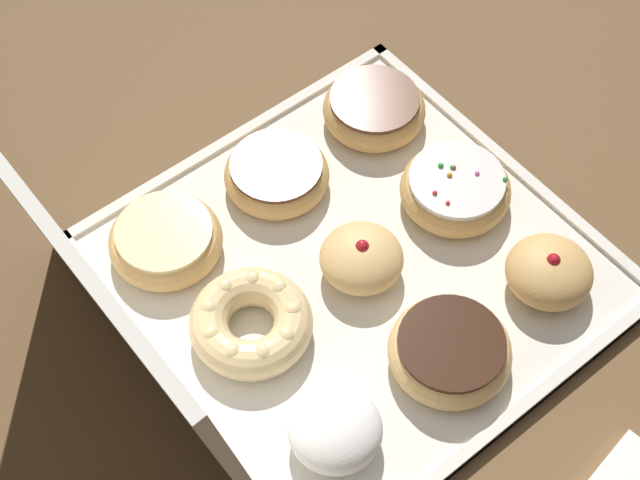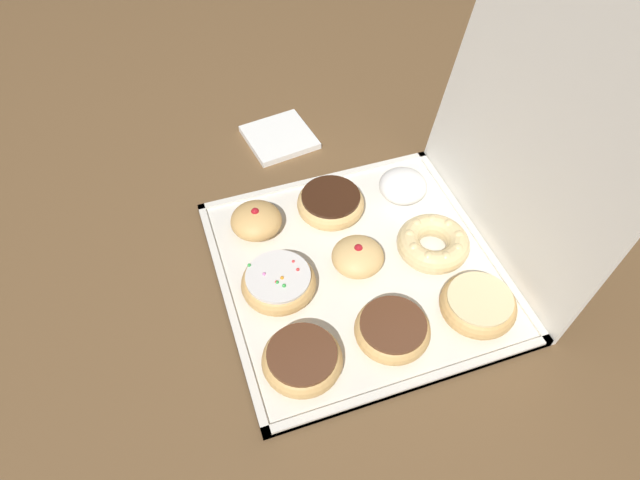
{
  "view_description": "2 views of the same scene",
  "coord_description": "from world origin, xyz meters",
  "px_view_note": "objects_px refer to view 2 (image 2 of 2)",
  "views": [
    {
      "loc": [
        -0.38,
        0.35,
        0.84
      ],
      "look_at": [
        0.02,
        0.03,
        0.06
      ],
      "focal_mm": 54.22,
      "sensor_mm": 36.0,
      "label": 1
    },
    {
      "loc": [
        0.52,
        -0.24,
        0.75
      ],
      "look_at": [
        -0.06,
        -0.05,
        0.03
      ],
      "focal_mm": 32.42,
      "sensor_mm": 36.0,
      "label": 2
    }
  ],
  "objects_px": {
    "sprinkle_donut_1": "(278,280)",
    "chocolate_frosted_donut_3": "(330,203)",
    "donut_box": "(358,270)",
    "powdered_filled_donut_6": "(403,186)",
    "chocolate_frosted_donut_5": "(394,329)",
    "chocolate_frosted_donut_2": "(302,359)",
    "glazed_ring_donut_8": "(478,305)",
    "cruller_donut_7": "(433,243)",
    "jelly_filled_donut_4": "(356,257)",
    "napkin_stack": "(279,137)",
    "jelly_filled_donut_0": "(256,220)"
  },
  "relations": [
    {
      "from": "chocolate_frosted_donut_3",
      "to": "chocolate_frosted_donut_2",
      "type": "bearing_deg",
      "value": -26.96
    },
    {
      "from": "chocolate_frosted_donut_3",
      "to": "cruller_donut_7",
      "type": "distance_m",
      "value": 0.19
    },
    {
      "from": "chocolate_frosted_donut_5",
      "to": "powdered_filled_donut_6",
      "type": "xyz_separation_m",
      "value": [
        -0.26,
        0.13,
        0.01
      ]
    },
    {
      "from": "napkin_stack",
      "to": "donut_box",
      "type": "bearing_deg",
      "value": 4.46
    },
    {
      "from": "cruller_donut_7",
      "to": "chocolate_frosted_donut_2",
      "type": "bearing_deg",
      "value": -63.62
    },
    {
      "from": "donut_box",
      "to": "chocolate_frosted_donut_5",
      "type": "height_order",
      "value": "chocolate_frosted_donut_5"
    },
    {
      "from": "donut_box",
      "to": "glazed_ring_donut_8",
      "type": "height_order",
      "value": "glazed_ring_donut_8"
    },
    {
      "from": "jelly_filled_donut_4",
      "to": "chocolate_frosted_donut_2",
      "type": "bearing_deg",
      "value": -43.59
    },
    {
      "from": "chocolate_frosted_donut_3",
      "to": "jelly_filled_donut_0",
      "type": "bearing_deg",
      "value": -89.31
    },
    {
      "from": "jelly_filled_donut_0",
      "to": "napkin_stack",
      "type": "relative_size",
      "value": 0.7
    },
    {
      "from": "sprinkle_donut_1",
      "to": "chocolate_frosted_donut_2",
      "type": "xyz_separation_m",
      "value": [
        0.14,
        -0.01,
        -0.0
      ]
    },
    {
      "from": "chocolate_frosted_donut_5",
      "to": "jelly_filled_donut_0",
      "type": "bearing_deg",
      "value": -152.95
    },
    {
      "from": "sprinkle_donut_1",
      "to": "jelly_filled_donut_4",
      "type": "bearing_deg",
      "value": 90.71
    },
    {
      "from": "powdered_filled_donut_6",
      "to": "napkin_stack",
      "type": "distance_m",
      "value": 0.28
    },
    {
      "from": "glazed_ring_donut_8",
      "to": "chocolate_frosted_donut_3",
      "type": "bearing_deg",
      "value": -152.79
    },
    {
      "from": "powdered_filled_donut_6",
      "to": "napkin_stack",
      "type": "xyz_separation_m",
      "value": [
        -0.23,
        -0.16,
        -0.03
      ]
    },
    {
      "from": "cruller_donut_7",
      "to": "donut_box",
      "type": "bearing_deg",
      "value": -92.47
    },
    {
      "from": "jelly_filled_donut_0",
      "to": "sprinkle_donut_1",
      "type": "distance_m",
      "value": 0.13
    },
    {
      "from": "donut_box",
      "to": "glazed_ring_donut_8",
      "type": "bearing_deg",
      "value": 45.63
    },
    {
      "from": "chocolate_frosted_donut_2",
      "to": "glazed_ring_donut_8",
      "type": "distance_m",
      "value": 0.28
    },
    {
      "from": "chocolate_frosted_donut_2",
      "to": "powdered_filled_donut_6",
      "type": "height_order",
      "value": "powdered_filled_donut_6"
    },
    {
      "from": "donut_box",
      "to": "jelly_filled_donut_4",
      "type": "height_order",
      "value": "jelly_filled_donut_4"
    },
    {
      "from": "chocolate_frosted_donut_5",
      "to": "donut_box",
      "type": "bearing_deg",
      "value": -178.83
    },
    {
      "from": "cruller_donut_7",
      "to": "glazed_ring_donut_8",
      "type": "distance_m",
      "value": 0.13
    },
    {
      "from": "chocolate_frosted_donut_3",
      "to": "cruller_donut_7",
      "type": "height_order",
      "value": "cruller_donut_7"
    },
    {
      "from": "chocolate_frosted_donut_2",
      "to": "cruller_donut_7",
      "type": "height_order",
      "value": "cruller_donut_7"
    },
    {
      "from": "napkin_stack",
      "to": "cruller_donut_7",
      "type": "bearing_deg",
      "value": 23.07
    },
    {
      "from": "chocolate_frosted_donut_5",
      "to": "powdered_filled_donut_6",
      "type": "distance_m",
      "value": 0.29
    },
    {
      "from": "jelly_filled_donut_0",
      "to": "powdered_filled_donut_6",
      "type": "bearing_deg",
      "value": 89.21
    },
    {
      "from": "sprinkle_donut_1",
      "to": "cruller_donut_7",
      "type": "xyz_separation_m",
      "value": [
        0.01,
        0.26,
        0.0
      ]
    },
    {
      "from": "donut_box",
      "to": "jelly_filled_donut_4",
      "type": "distance_m",
      "value": 0.03
    },
    {
      "from": "chocolate_frosted_donut_3",
      "to": "napkin_stack",
      "type": "height_order",
      "value": "chocolate_frosted_donut_3"
    },
    {
      "from": "chocolate_frosted_donut_2",
      "to": "cruller_donut_7",
      "type": "bearing_deg",
      "value": 116.38
    },
    {
      "from": "chocolate_frosted_donut_2",
      "to": "chocolate_frosted_donut_5",
      "type": "bearing_deg",
      "value": 91.75
    },
    {
      "from": "sprinkle_donut_1",
      "to": "napkin_stack",
      "type": "distance_m",
      "value": 0.37
    },
    {
      "from": "powdered_filled_donut_6",
      "to": "jelly_filled_donut_4",
      "type": "bearing_deg",
      "value": -47.83
    },
    {
      "from": "glazed_ring_donut_8",
      "to": "napkin_stack",
      "type": "distance_m",
      "value": 0.52
    },
    {
      "from": "cruller_donut_7",
      "to": "glazed_ring_donut_8",
      "type": "xyz_separation_m",
      "value": [
        0.13,
        0.01,
        -0.0
      ]
    },
    {
      "from": "sprinkle_donut_1",
      "to": "chocolate_frosted_donut_5",
      "type": "distance_m",
      "value": 0.19
    },
    {
      "from": "chocolate_frosted_donut_2",
      "to": "chocolate_frosted_donut_5",
      "type": "xyz_separation_m",
      "value": [
        -0.0,
        0.14,
        -0.0
      ]
    },
    {
      "from": "jelly_filled_donut_4",
      "to": "glazed_ring_donut_8",
      "type": "height_order",
      "value": "jelly_filled_donut_4"
    },
    {
      "from": "sprinkle_donut_1",
      "to": "powdered_filled_donut_6",
      "type": "height_order",
      "value": "powdered_filled_donut_6"
    },
    {
      "from": "jelly_filled_donut_0",
      "to": "jelly_filled_donut_4",
      "type": "distance_m",
      "value": 0.18
    },
    {
      "from": "donut_box",
      "to": "powdered_filled_donut_6",
      "type": "xyz_separation_m",
      "value": [
        -0.13,
        0.13,
        0.03
      ]
    },
    {
      "from": "sprinkle_donut_1",
      "to": "powdered_filled_donut_6",
      "type": "distance_m",
      "value": 0.29
    },
    {
      "from": "napkin_stack",
      "to": "sprinkle_donut_1",
      "type": "bearing_deg",
      "value": -16.45
    },
    {
      "from": "sprinkle_donut_1",
      "to": "chocolate_frosted_donut_3",
      "type": "bearing_deg",
      "value": 134.51
    },
    {
      "from": "chocolate_frosted_donut_3",
      "to": "powdered_filled_donut_6",
      "type": "xyz_separation_m",
      "value": [
        0.01,
        0.13,
        0.0
      ]
    },
    {
      "from": "chocolate_frosted_donut_3",
      "to": "chocolate_frosted_donut_5",
      "type": "height_order",
      "value": "chocolate_frosted_donut_3"
    },
    {
      "from": "sprinkle_donut_1",
      "to": "chocolate_frosted_donut_5",
      "type": "bearing_deg",
      "value": 44.63
    }
  ]
}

